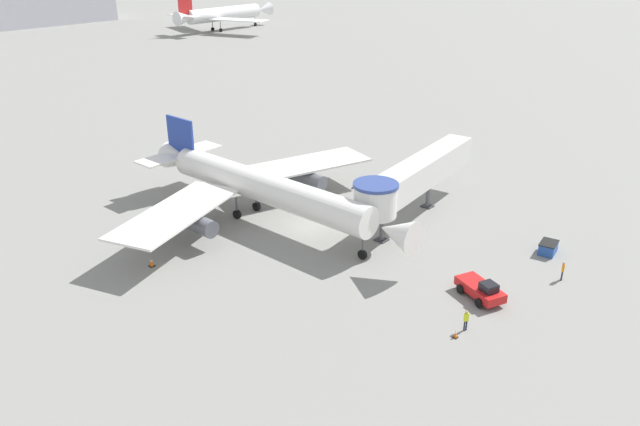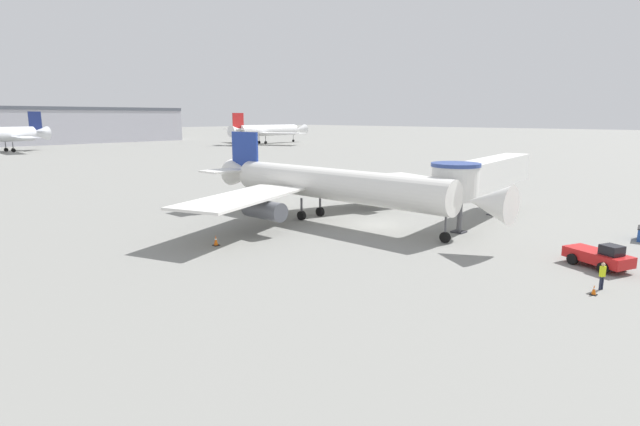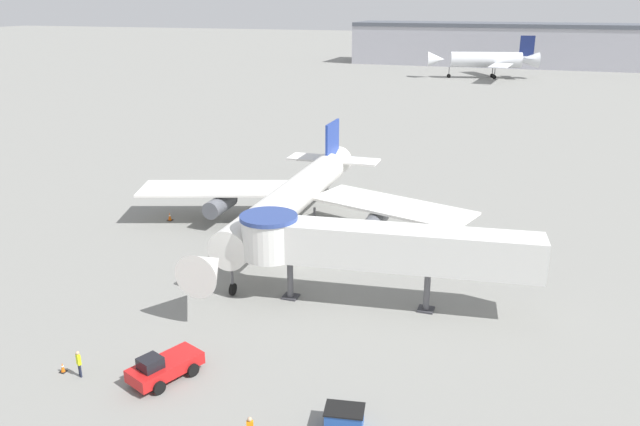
{
  "view_description": "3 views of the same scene",
  "coord_description": "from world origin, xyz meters",
  "px_view_note": "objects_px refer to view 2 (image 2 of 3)",
  "views": [
    {
      "loc": [
        -40.08,
        -38.03,
        26.04
      ],
      "look_at": [
        -0.65,
        -2.62,
        2.6
      ],
      "focal_mm": 35.0,
      "sensor_mm": 36.0,
      "label": 1
    },
    {
      "loc": [
        -36.66,
        -27.72,
        10.06
      ],
      "look_at": [
        -6.52,
        0.72,
        2.01
      ],
      "focal_mm": 28.0,
      "sensor_mm": 36.0,
      "label": 2
    },
    {
      "loc": [
        18.13,
        -45.32,
        20.5
      ],
      "look_at": [
        3.89,
        -3.6,
        5.43
      ],
      "focal_mm": 35.0,
      "sensor_mm": 36.0,
      "label": 3
    }
  ],
  "objects_px": {
    "pushback_tug_red": "(599,256)",
    "ground_crew_marshaller": "(602,274)",
    "background_jet_navy_tail": "(1,134)",
    "jet_bridge": "(482,175)",
    "background_jet_red_tail": "(267,130)",
    "traffic_cone_starboard_wing": "(413,202)",
    "main_airplane": "(327,185)",
    "traffic_cone_apron_front": "(594,290)",
    "traffic_cone_port_wing": "(216,241)"
  },
  "relations": [
    {
      "from": "main_airplane",
      "to": "ground_crew_marshaller",
      "type": "xyz_separation_m",
      "value": [
        -3.39,
        -25.08,
        -2.61
      ]
    },
    {
      "from": "ground_crew_marshaller",
      "to": "background_jet_navy_tail",
      "type": "bearing_deg",
      "value": 115.78
    },
    {
      "from": "background_jet_red_tail",
      "to": "background_jet_navy_tail",
      "type": "bearing_deg",
      "value": 74.77
    },
    {
      "from": "pushback_tug_red",
      "to": "traffic_cone_port_wing",
      "type": "height_order",
      "value": "pushback_tug_red"
    },
    {
      "from": "background_jet_navy_tail",
      "to": "pushback_tug_red",
      "type": "bearing_deg",
      "value": -15.26
    },
    {
      "from": "traffic_cone_starboard_wing",
      "to": "background_jet_red_tail",
      "type": "relative_size",
      "value": 0.02
    },
    {
      "from": "jet_bridge",
      "to": "pushback_tug_red",
      "type": "height_order",
      "value": "jet_bridge"
    },
    {
      "from": "jet_bridge",
      "to": "background_jet_red_tail",
      "type": "xyz_separation_m",
      "value": [
        78.51,
        122.43,
        0.36
      ]
    },
    {
      "from": "main_airplane",
      "to": "traffic_cone_port_wing",
      "type": "bearing_deg",
      "value": 179.02
    },
    {
      "from": "main_airplane",
      "to": "jet_bridge",
      "type": "bearing_deg",
      "value": -49.6
    },
    {
      "from": "pushback_tug_red",
      "to": "traffic_cone_port_wing",
      "type": "xyz_separation_m",
      "value": [
        -14.31,
        23.72,
        -0.4
      ]
    },
    {
      "from": "main_airplane",
      "to": "traffic_cone_starboard_wing",
      "type": "distance_m",
      "value": 13.5
    },
    {
      "from": "traffic_cone_port_wing",
      "to": "background_jet_navy_tail",
      "type": "relative_size",
      "value": 0.03
    },
    {
      "from": "background_jet_navy_tail",
      "to": "background_jet_red_tail",
      "type": "relative_size",
      "value": 0.78
    },
    {
      "from": "traffic_cone_starboard_wing",
      "to": "traffic_cone_port_wing",
      "type": "bearing_deg",
      "value": 176.81
    },
    {
      "from": "main_airplane",
      "to": "traffic_cone_starboard_wing",
      "type": "bearing_deg",
      "value": -7.21
    },
    {
      "from": "jet_bridge",
      "to": "pushback_tug_red",
      "type": "bearing_deg",
      "value": -130.9
    },
    {
      "from": "traffic_cone_apron_front",
      "to": "background_jet_navy_tail",
      "type": "distance_m",
      "value": 156.75
    },
    {
      "from": "pushback_tug_red",
      "to": "background_jet_navy_tail",
      "type": "xyz_separation_m",
      "value": [
        5.26,
        154.96,
        4.23
      ]
    },
    {
      "from": "jet_bridge",
      "to": "background_jet_red_tail",
      "type": "bearing_deg",
      "value": 50.21
    },
    {
      "from": "traffic_cone_starboard_wing",
      "to": "background_jet_navy_tail",
      "type": "bearing_deg",
      "value": 92.79
    },
    {
      "from": "background_jet_red_tail",
      "to": "traffic_cone_port_wing",
      "type": "bearing_deg",
      "value": 136.19
    },
    {
      "from": "main_airplane",
      "to": "pushback_tug_red",
      "type": "relative_size",
      "value": 7.15
    },
    {
      "from": "traffic_cone_starboard_wing",
      "to": "background_jet_navy_tail",
      "type": "distance_m",
      "value": 132.92
    },
    {
      "from": "jet_bridge",
      "to": "ground_crew_marshaller",
      "type": "distance_m",
      "value": 19.52
    },
    {
      "from": "jet_bridge",
      "to": "traffic_cone_apron_front",
      "type": "xyz_separation_m",
      "value": [
        -14.42,
        -13.93,
        -4.26
      ]
    },
    {
      "from": "jet_bridge",
      "to": "pushback_tug_red",
      "type": "relative_size",
      "value": 4.53
    },
    {
      "from": "main_airplane",
      "to": "traffic_cone_port_wing",
      "type": "distance_m",
      "value": 13.37
    },
    {
      "from": "pushback_tug_red",
      "to": "traffic_cone_port_wing",
      "type": "bearing_deg",
      "value": 143.63
    },
    {
      "from": "pushback_tug_red",
      "to": "traffic_cone_port_wing",
      "type": "relative_size",
      "value": 5.64
    },
    {
      "from": "ground_crew_marshaller",
      "to": "background_jet_navy_tail",
      "type": "relative_size",
      "value": 0.05
    },
    {
      "from": "pushback_tug_red",
      "to": "ground_crew_marshaller",
      "type": "bearing_deg",
      "value": -141.31
    },
    {
      "from": "main_airplane",
      "to": "traffic_cone_apron_front",
      "type": "height_order",
      "value": "main_airplane"
    },
    {
      "from": "traffic_cone_port_wing",
      "to": "background_jet_red_tail",
      "type": "bearing_deg",
      "value": 47.71
    },
    {
      "from": "main_airplane",
      "to": "jet_bridge",
      "type": "relative_size",
      "value": 1.58
    },
    {
      "from": "main_airplane",
      "to": "traffic_cone_apron_front",
      "type": "xyz_separation_m",
      "value": [
        -4.66,
        -25.03,
        -3.28
      ]
    },
    {
      "from": "traffic_cone_starboard_wing",
      "to": "ground_crew_marshaller",
      "type": "relative_size",
      "value": 0.47
    },
    {
      "from": "main_airplane",
      "to": "ground_crew_marshaller",
      "type": "bearing_deg",
      "value": -98.62
    },
    {
      "from": "ground_crew_marshaller",
      "to": "pushback_tug_red",
      "type": "bearing_deg",
      "value": 45.59
    },
    {
      "from": "traffic_cone_starboard_wing",
      "to": "ground_crew_marshaller",
      "type": "distance_m",
      "value": 28.79
    },
    {
      "from": "main_airplane",
      "to": "traffic_cone_starboard_wing",
      "type": "xyz_separation_m",
      "value": [
        13.04,
        -1.44,
        -3.2
      ]
    },
    {
      "from": "jet_bridge",
      "to": "traffic_cone_apron_front",
      "type": "height_order",
      "value": "jet_bridge"
    },
    {
      "from": "pushback_tug_red",
      "to": "background_jet_navy_tail",
      "type": "relative_size",
      "value": 0.15
    },
    {
      "from": "jet_bridge",
      "to": "background_jet_red_tail",
      "type": "relative_size",
      "value": 0.54
    },
    {
      "from": "pushback_tug_red",
      "to": "background_jet_navy_tail",
      "type": "distance_m",
      "value": 155.1
    },
    {
      "from": "pushback_tug_red",
      "to": "ground_crew_marshaller",
      "type": "distance_m",
      "value": 4.9
    },
    {
      "from": "main_airplane",
      "to": "background_jet_red_tail",
      "type": "bearing_deg",
      "value": 50.67
    },
    {
      "from": "pushback_tug_red",
      "to": "ground_crew_marshaller",
      "type": "relative_size",
      "value": 2.78
    },
    {
      "from": "traffic_cone_port_wing",
      "to": "background_jet_red_tail",
      "type": "height_order",
      "value": "background_jet_red_tail"
    },
    {
      "from": "traffic_cone_apron_front",
      "to": "ground_crew_marshaller",
      "type": "relative_size",
      "value": 0.36
    }
  ]
}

